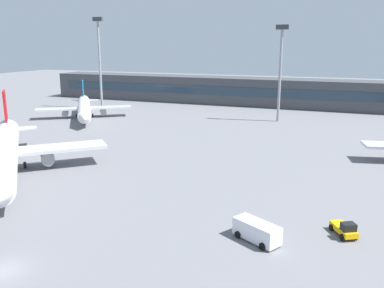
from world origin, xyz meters
The scene contains 8 objects.
ground_plane centered at (0.00, 40.00, 0.00)m, with size 400.00×400.00×0.00m, color slate.
terminal_building centered at (0.00, 110.59, 4.50)m, with size 153.46×12.13×9.00m.
airplane_near centered at (-21.70, 22.08, 3.46)m, with size 34.28×35.87×11.34m.
airplane_far centered at (-40.27, 68.79, 2.80)m, with size 24.87×31.68×9.19m.
baggage_tug_yellow centered at (28.74, 18.67, 0.80)m, with size 3.11×3.87×1.75m.
service_van_white centered at (20.15, 14.13, 1.11)m, with size 5.52×4.28×2.08m.
floodlight_tower_west centered at (-46.05, 86.22, 16.05)m, with size 3.20×0.80×27.99m.
floodlight_tower_east centered at (10.49, 83.46, 14.38)m, with size 3.20×0.80×24.76m.
Camera 1 is at (28.11, -24.97, 20.10)m, focal length 38.37 mm.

